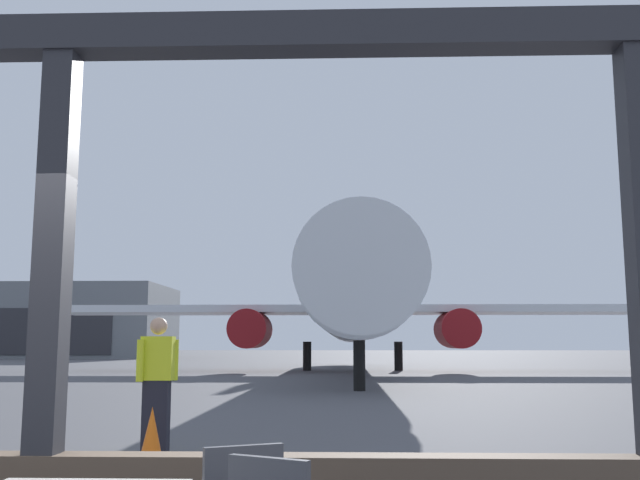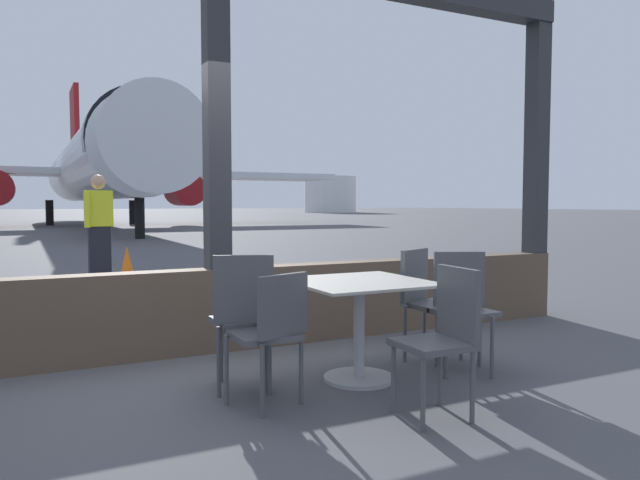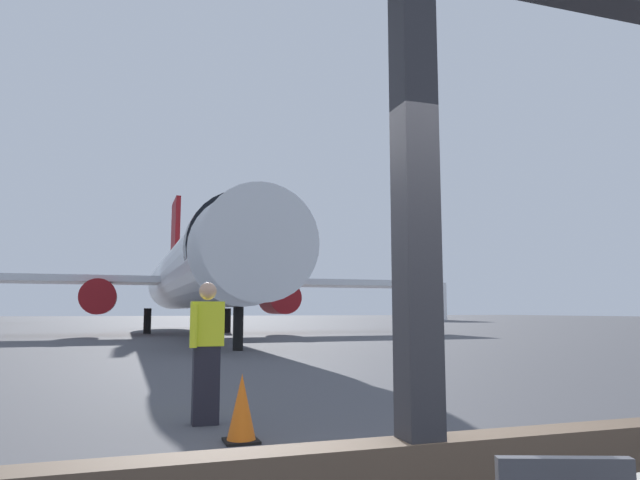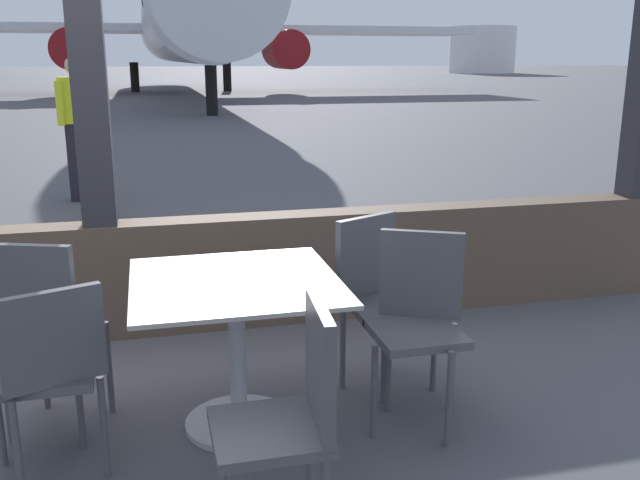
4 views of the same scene
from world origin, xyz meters
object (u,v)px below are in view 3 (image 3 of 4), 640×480
at_px(ground_crew_worker, 207,350).
at_px(airplane, 195,274).
at_px(traffic_cone, 242,409).
at_px(fuel_storage_tank, 420,302).

bearing_deg(ground_crew_worker, airplane, 83.82).
height_order(traffic_cone, fuel_storage_tank, fuel_storage_tank).
relative_size(ground_crew_worker, fuel_storage_tank, 0.23).
relative_size(airplane, fuel_storage_tank, 4.42).
bearing_deg(fuel_storage_tank, ground_crew_worker, -120.17).
bearing_deg(ground_crew_worker, traffic_cone, -77.71).
relative_size(airplane, ground_crew_worker, 19.36).
bearing_deg(traffic_cone, fuel_storage_tank, 60.37).
distance_m(airplane, fuel_storage_tank, 55.76).
height_order(airplane, ground_crew_worker, airplane).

